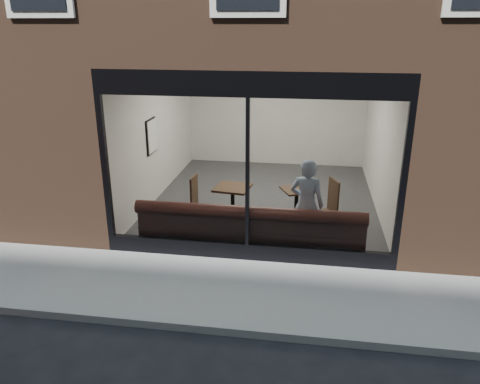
# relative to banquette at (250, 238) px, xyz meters

# --- Properties ---
(ground) EXTENTS (120.00, 120.00, 0.00)m
(ground) POSITION_rel_banquette_xyz_m (0.00, -2.45, -0.23)
(ground) COLOR black
(ground) RESTS_ON ground
(sidewalk_near) EXTENTS (40.00, 2.00, 0.01)m
(sidewalk_near) POSITION_rel_banquette_xyz_m (0.00, -1.45, -0.22)
(sidewalk_near) COLOR gray
(sidewalk_near) RESTS_ON ground
(kerb_near) EXTENTS (40.00, 0.10, 0.12)m
(kerb_near) POSITION_rel_banquette_xyz_m (0.00, -2.50, -0.17)
(kerb_near) COLOR gray
(kerb_near) RESTS_ON ground
(host_building_pier_left) EXTENTS (2.50, 12.00, 3.20)m
(host_building_pier_left) POSITION_rel_banquette_xyz_m (-3.75, 5.55, 1.38)
(host_building_pier_left) COLOR brown
(host_building_pier_left) RESTS_ON ground
(host_building_pier_right) EXTENTS (2.50, 12.00, 3.20)m
(host_building_pier_right) POSITION_rel_banquette_xyz_m (3.75, 5.55, 1.38)
(host_building_pier_right) COLOR brown
(host_building_pier_right) RESTS_ON ground
(host_building_backfill) EXTENTS (5.00, 6.00, 3.20)m
(host_building_backfill) POSITION_rel_banquette_xyz_m (0.00, 8.55, 1.38)
(host_building_backfill) COLOR brown
(host_building_backfill) RESTS_ON ground
(cafe_floor) EXTENTS (6.00, 6.00, 0.00)m
(cafe_floor) POSITION_rel_banquette_xyz_m (0.00, 2.55, -0.21)
(cafe_floor) COLOR #2D2D30
(cafe_floor) RESTS_ON ground
(cafe_ceiling) EXTENTS (6.00, 6.00, 0.00)m
(cafe_ceiling) POSITION_rel_banquette_xyz_m (0.00, 2.55, 2.97)
(cafe_ceiling) COLOR white
(cafe_ceiling) RESTS_ON host_building_upper
(cafe_wall_back) EXTENTS (5.00, 0.00, 5.00)m
(cafe_wall_back) POSITION_rel_banquette_xyz_m (0.00, 5.54, 1.37)
(cafe_wall_back) COLOR silver
(cafe_wall_back) RESTS_ON ground
(cafe_wall_left) EXTENTS (0.00, 6.00, 6.00)m
(cafe_wall_left) POSITION_rel_banquette_xyz_m (-2.49, 2.55, 1.37)
(cafe_wall_left) COLOR silver
(cafe_wall_left) RESTS_ON ground
(cafe_wall_right) EXTENTS (0.00, 6.00, 6.00)m
(cafe_wall_right) POSITION_rel_banquette_xyz_m (2.49, 2.55, 1.37)
(cafe_wall_right) COLOR silver
(cafe_wall_right) RESTS_ON ground
(storefront_kick) EXTENTS (5.00, 0.10, 0.30)m
(storefront_kick) POSITION_rel_banquette_xyz_m (0.00, -0.40, -0.08)
(storefront_kick) COLOR black
(storefront_kick) RESTS_ON ground
(storefront_header) EXTENTS (5.00, 0.10, 0.40)m
(storefront_header) POSITION_rel_banquette_xyz_m (0.00, -0.40, 2.77)
(storefront_header) COLOR black
(storefront_header) RESTS_ON host_building_upper
(storefront_mullion) EXTENTS (0.06, 0.10, 2.50)m
(storefront_mullion) POSITION_rel_banquette_xyz_m (0.00, -0.40, 1.32)
(storefront_mullion) COLOR black
(storefront_mullion) RESTS_ON storefront_kick
(storefront_glass) EXTENTS (4.80, 0.00, 4.80)m
(storefront_glass) POSITION_rel_banquette_xyz_m (0.00, -0.43, 1.33)
(storefront_glass) COLOR white
(storefront_glass) RESTS_ON storefront_kick
(banquette) EXTENTS (4.00, 0.55, 0.45)m
(banquette) POSITION_rel_banquette_xyz_m (0.00, 0.00, 0.00)
(banquette) COLOR #3D1816
(banquette) RESTS_ON cafe_floor
(person) EXTENTS (0.68, 0.52, 1.68)m
(person) POSITION_rel_banquette_xyz_m (0.98, 0.24, 0.61)
(person) COLOR #9EB5D5
(person) RESTS_ON cafe_floor
(cafe_table_left) EXTENTS (0.76, 0.76, 0.04)m
(cafe_table_left) POSITION_rel_banquette_xyz_m (-0.52, 1.21, 0.52)
(cafe_table_left) COLOR #311D13
(cafe_table_left) RESTS_ON cafe_floor
(cafe_table_right) EXTENTS (0.73, 0.73, 0.04)m
(cafe_table_right) POSITION_rel_banquette_xyz_m (0.77, 1.27, 0.52)
(cafe_table_right) COLOR #311D13
(cafe_table_right) RESTS_ON cafe_floor
(cafe_chair_left) EXTENTS (0.46, 0.46, 0.04)m
(cafe_chair_left) POSITION_rel_banquette_xyz_m (-1.51, 1.20, 0.01)
(cafe_chair_left) COLOR #311D13
(cafe_chair_left) RESTS_ON cafe_floor
(cafe_chair_right) EXTENTS (0.59, 0.59, 0.04)m
(cafe_chair_right) POSITION_rel_banquette_xyz_m (1.33, 1.32, 0.01)
(cafe_chair_right) COLOR #311D13
(cafe_chair_right) RESTS_ON cafe_floor
(wall_poster) EXTENTS (0.02, 0.53, 0.71)m
(wall_poster) POSITION_rel_banquette_xyz_m (-2.45, 2.05, 1.32)
(wall_poster) COLOR white
(wall_poster) RESTS_ON cafe_wall_left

